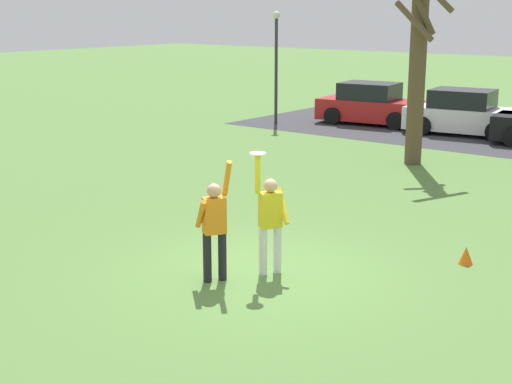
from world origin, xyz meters
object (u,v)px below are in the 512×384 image
at_px(person_defender, 214,224).
at_px(bare_tree_tall, 418,57).
at_px(parked_car_red, 372,105).
at_px(lamppost_by_lot, 276,57).
at_px(field_cone_orange, 466,255).
at_px(frisbee_disc, 258,153).
at_px(parked_car_white, 465,114).
at_px(person_catcher, 270,218).

bearing_deg(person_defender, bare_tree_tall, 40.47).
bearing_deg(parked_car_red, person_defender, -76.14).
height_order(lamppost_by_lot, field_cone_orange, lamppost_by_lot).
distance_m(frisbee_disc, lamppost_by_lot, 16.90).
distance_m(bare_tree_tall, field_cone_orange, 9.18).
distance_m(parked_car_white, field_cone_orange, 14.39).
bearing_deg(field_cone_orange, person_catcher, -133.94).
distance_m(parked_car_red, field_cone_orange, 16.39).
xyz_separation_m(frisbee_disc, parked_car_white, (-3.16, 15.91, -1.37)).
bearing_deg(frisbee_disc, lamppost_by_lot, 125.77).
height_order(frisbee_disc, parked_car_white, frisbee_disc).
bearing_deg(bare_tree_tall, parked_car_red, 128.65).
xyz_separation_m(person_catcher, field_cone_orange, (2.42, 2.51, -0.82)).
xyz_separation_m(parked_car_white, bare_tree_tall, (0.97, -5.88, 2.31)).
relative_size(person_defender, parked_car_red, 0.47).
distance_m(person_catcher, parked_car_white, 16.06).
relative_size(frisbee_disc, parked_car_red, 0.06).
distance_m(frisbee_disc, parked_car_white, 16.28).
bearing_deg(parked_car_red, frisbee_disc, -74.17).
height_order(frisbee_disc, bare_tree_tall, bare_tree_tall).
height_order(person_catcher, person_defender, person_catcher).
relative_size(person_catcher, lamppost_by_lot, 0.49).
relative_size(parked_car_white, lamppost_by_lot, 1.01).
bearing_deg(person_catcher, parked_car_red, -124.94).
height_order(person_defender, parked_car_white, person_defender).
bearing_deg(lamppost_by_lot, bare_tree_tall, -25.54).
relative_size(parked_car_red, lamppost_by_lot, 1.01).
relative_size(person_defender, parked_car_white, 0.47).
relative_size(person_catcher, person_defender, 1.02).
height_order(parked_car_white, field_cone_orange, parked_car_white).
relative_size(person_catcher, field_cone_orange, 6.50).
height_order(parked_car_white, lamppost_by_lot, lamppost_by_lot).
bearing_deg(lamppost_by_lot, person_catcher, -53.53).
xyz_separation_m(person_defender, frisbee_disc, (0.39, 0.65, 1.11)).
bearing_deg(field_cone_orange, bare_tree_tall, 122.76).
xyz_separation_m(lamppost_by_lot, field_cone_orange, (12.41, -11.01, -2.43)).
xyz_separation_m(parked_car_red, parked_car_white, (3.82, -0.12, 0.00)).
bearing_deg(field_cone_orange, parked_car_red, 125.52).
xyz_separation_m(person_defender, bare_tree_tall, (-1.79, 10.68, 2.06)).
height_order(person_catcher, bare_tree_tall, bare_tree_tall).
height_order(person_defender, parked_car_red, person_defender).
relative_size(person_defender, field_cone_orange, 6.39).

